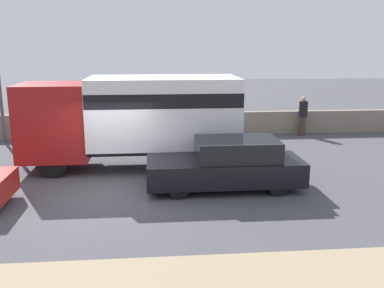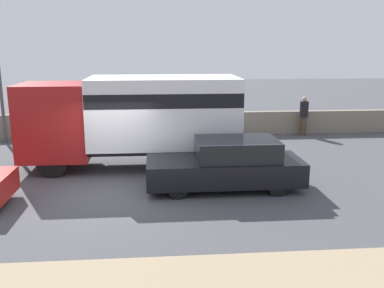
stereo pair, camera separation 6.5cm
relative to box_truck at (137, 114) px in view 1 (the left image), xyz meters
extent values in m
plane|color=#47474C|center=(-0.72, -2.67, -1.88)|extent=(80.00, 80.00, 0.00)
cube|color=gray|center=(-0.72, 5.26, -1.34)|extent=(60.00, 0.35, 1.08)
cube|color=maroon|center=(-2.74, 0.00, -0.19)|extent=(2.28, 2.19, 2.51)
cube|color=black|center=(-3.86, 0.00, 0.31)|extent=(0.06, 1.86, 1.10)
cube|color=#2D2D33|center=(0.92, 0.00, -1.17)|extent=(5.03, 1.41, 0.25)
cube|color=white|center=(0.92, 0.00, 0.10)|extent=(5.03, 2.57, 2.30)
cube|color=black|center=(0.92, 0.00, 0.59)|extent=(5.01, 2.59, 0.46)
cylinder|color=black|center=(-2.74, -0.92, -1.39)|extent=(0.98, 0.28, 0.98)
cylinder|color=black|center=(-2.74, 0.92, -1.39)|extent=(0.98, 0.28, 0.98)
cylinder|color=black|center=(2.30, -0.92, -1.39)|extent=(0.98, 0.28, 0.98)
cylinder|color=black|center=(2.30, 0.92, -1.39)|extent=(0.98, 0.28, 0.98)
cylinder|color=black|center=(1.29, -0.92, -1.39)|extent=(0.98, 0.28, 0.98)
cylinder|color=black|center=(1.29, 0.92, -1.39)|extent=(0.98, 0.28, 0.98)
cube|color=black|center=(2.62, -2.49, -1.32)|extent=(4.59, 1.78, 0.69)
cube|color=black|center=(2.99, -2.49, -0.68)|extent=(2.38, 1.64, 0.60)
cylinder|color=black|center=(1.20, -3.26, -1.60)|extent=(0.57, 0.20, 0.57)
cylinder|color=black|center=(1.20, -1.71, -1.60)|extent=(0.57, 0.20, 0.57)
cylinder|color=black|center=(4.04, -3.26, -1.60)|extent=(0.57, 0.20, 0.57)
cylinder|color=black|center=(4.04, -1.71, -1.60)|extent=(0.57, 0.20, 0.57)
cylinder|color=#473828|center=(7.55, 4.75, -1.44)|extent=(0.31, 0.31, 0.88)
cylinder|color=black|center=(7.55, 4.75, -0.64)|extent=(0.40, 0.40, 0.73)
sphere|color=tan|center=(7.55, 4.75, -0.16)|extent=(0.24, 0.24, 0.24)
camera|label=1|loc=(0.56, -14.55, 2.35)|focal=40.00mm
camera|label=2|loc=(0.63, -14.56, 2.35)|focal=40.00mm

